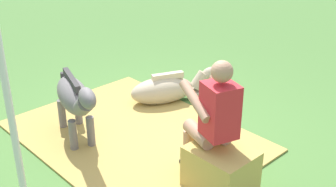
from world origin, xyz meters
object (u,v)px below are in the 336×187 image
person_seated (213,117)px  pony_lying (169,89)px  tent_pole_left (7,92)px  hay_bale (220,170)px  pony_standing (75,98)px

person_seated → pony_lying: 1.95m
person_seated → pony_lying: bearing=-30.7°
tent_pole_left → hay_bale: bearing=-119.7°
hay_bale → pony_lying: 2.03m
hay_bale → person_seated: person_seated is taller
hay_bale → pony_lying: (1.77, -0.99, -0.04)m
person_seated → pony_standing: bearing=18.5°
tent_pole_left → pony_lying: bearing=-71.1°
hay_bale → pony_lying: hay_bale is taller
pony_standing → pony_lying: (0.03, -1.48, -0.36)m
person_seated → tent_pole_left: (0.74, 1.60, 0.52)m
hay_bale → pony_lying: size_ratio=0.46×
person_seated → tent_pole_left: tent_pole_left is taller
pony_lying → hay_bale: bearing=150.7°
pony_standing → tent_pole_left: bearing=128.0°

